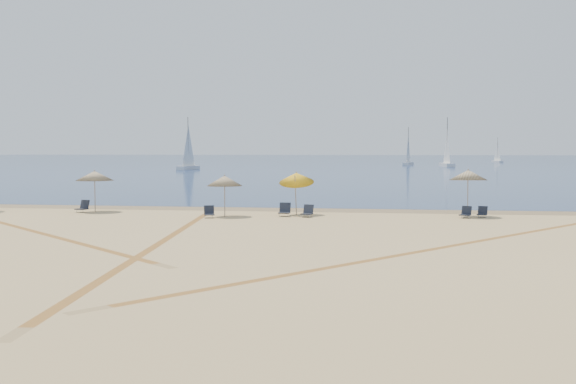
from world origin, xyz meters
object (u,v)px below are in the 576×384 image
Objects in this scene: sailboat_0 at (447,152)px; sailboat_1 at (408,154)px; chair_3 at (285,210)px; chair_1 at (83,207)px; umbrella_2 at (225,181)px; chair_2 at (209,212)px; sailboat_3 at (497,155)px; umbrella_3 at (296,178)px; umbrella_4 at (468,175)px; sailboat_2 at (188,154)px; chair_4 at (308,212)px; chair_5 at (466,213)px; chair_6 at (482,212)px; umbrella_1 at (95,176)px.

sailboat_0 is 1.17× the size of sailboat_1.
chair_1 is at bearing 177.05° from chair_3.
umbrella_2 is 1.94m from chair_2.
sailboat_3 reaches higher than chair_1.
sailboat_0 reaches higher than sailboat_1.
umbrella_3 is 0.30× the size of sailboat_1.
umbrella_4 is (12.94, 1.88, 0.31)m from umbrella_2.
umbrella_2 is at bearing -62.02° from sailboat_2.
sailboat_1 is 58.72m from sailboat_2.
sailboat_1 is (-7.55, 15.70, -0.44)m from sailboat_0.
chair_4 is 0.08× the size of sailboat_2.
umbrella_3 reaches higher than umbrella_2.
sailboat_1 is at bearing 114.16° from chair_5.
sailboat_1 is (-0.30, 124.27, 0.41)m from umbrella_4.
chair_3 is 125.96m from sailboat_1.
sailboat_1 is 1.25× the size of sailboat_3.
sailboat_1 is (-1.02, 124.65, 2.38)m from chair_6.
umbrella_2 is at bearing -158.56° from chair_6.
chair_2 is at bearing -122.93° from sailboat_3.
umbrella_2 is 3.01× the size of chair_2.
sailboat_0 is at bearing 90.75° from chair_1.
chair_4 is at bearing -6.14° from umbrella_1.
chair_4 is (-8.48, -1.61, -1.94)m from umbrella_4.
chair_3 is 10.52m from chair_6.
chair_1 is 0.09× the size of sailboat_1.
umbrella_2 is 4.75m from chair_4.
sailboat_0 is at bearing 61.64° from chair_2.
sailboat_3 is (24.86, 159.71, -0.12)m from umbrella_4.
chair_6 is 90.79m from sailboat_2.
umbrella_3 reaches higher than chair_2.
sailboat_0 reaches higher than chair_2.
umbrella_3 is 2.31m from chair_4.
chair_2 is 0.07× the size of sailboat_0.
chair_4 is (1.28, -0.29, -0.03)m from chair_3.
chair_3 is (3.82, 1.39, 0.04)m from chair_2.
chair_6 is at bearing -8.54° from chair_2.
umbrella_2 is 3.31× the size of chair_6.
umbrella_2 is 2.96× the size of chair_5.
chair_3 is 1.31m from chair_4.
chair_4 is (13.10, -0.94, -0.02)m from chair_1.
sailboat_0 is (20.84, 111.27, 2.80)m from chair_2.
chair_6 is at bearing -76.95° from sailboat_1.
umbrella_4 is 2.13m from chair_6.
umbrella_3 is at bearing -81.53° from sailboat_1.
chair_4 is at bearing -58.53° from umbrella_3.
sailboat_1 is at bearing 105.68° from sailboat_0.
chair_2 is 0.08× the size of sailboat_2.
umbrella_4 is 10.03m from chair_3.
chair_4 reaches higher than chair_5.
umbrella_2 is 126.78m from sailboat_1.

